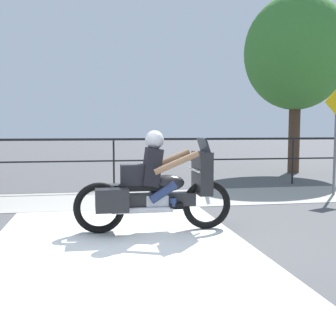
% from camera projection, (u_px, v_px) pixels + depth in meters
% --- Properties ---
extents(ground_plane, '(120.00, 120.00, 0.00)m').
position_uv_depth(ground_plane, '(133.00, 238.00, 6.07)').
color(ground_plane, '#4C4C4F').
extents(sidewalk_band, '(44.00, 2.40, 0.01)m').
position_uv_depth(sidewalk_band, '(118.00, 199.00, 9.40)').
color(sidewalk_band, '#99968E').
rests_on(sidewalk_band, ground).
extents(crosswalk_band, '(3.51, 6.00, 0.01)m').
position_uv_depth(crosswalk_band, '(119.00, 242.00, 5.83)').
color(crosswalk_band, silver).
rests_on(crosswalk_band, ground).
extents(fence_railing, '(36.00, 0.05, 1.33)m').
position_uv_depth(fence_railing, '(114.00, 149.00, 11.12)').
color(fence_railing, black).
rests_on(fence_railing, ground).
extents(motorcycle, '(2.45, 0.76, 1.55)m').
position_uv_depth(motorcycle, '(155.00, 187.00, 6.45)').
color(motorcycle, black).
rests_on(motorcycle, ground).
extents(street_sign, '(0.64, 0.06, 2.53)m').
position_uv_depth(street_sign, '(336.00, 130.00, 9.95)').
color(street_sign, slate).
rests_on(street_sign, ground).
extents(tree_behind_sign, '(3.65, 3.65, 6.28)m').
position_uv_depth(tree_behind_sign, '(296.00, 53.00, 14.81)').
color(tree_behind_sign, '#473323').
rests_on(tree_behind_sign, ground).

